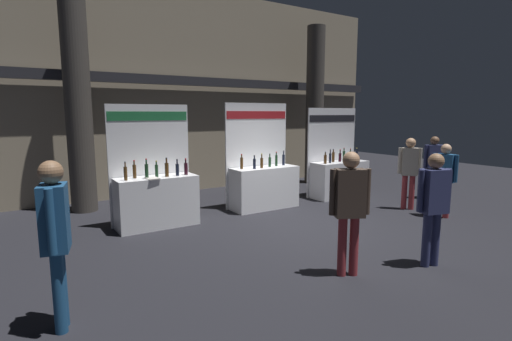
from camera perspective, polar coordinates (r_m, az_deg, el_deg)
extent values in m
plane|color=black|center=(7.88, 7.04, -8.13)|extent=(24.97, 24.97, 0.00)
cube|color=gray|center=(11.58, -8.06, 11.32)|extent=(12.48, 0.25, 5.67)
cube|color=#2D2D33|center=(11.32, -7.43, 12.84)|extent=(12.48, 0.20, 0.24)
cylinder|color=#423D38|center=(9.59, -24.78, 9.02)|extent=(0.57, 0.57, 4.93)
cylinder|color=#423D38|center=(12.63, 8.66, 9.37)|extent=(0.57, 0.57, 4.93)
cube|color=white|center=(7.91, -14.39, -4.51)|extent=(1.57, 0.60, 1.00)
cube|color=white|center=(8.11, -15.33, 0.84)|extent=(1.65, 0.04, 2.42)
cube|color=#1E6638|center=(8.02, -15.56, 7.75)|extent=(1.60, 0.01, 0.18)
cylinder|color=#472D14|center=(7.55, -18.70, -0.44)|extent=(0.06, 0.06, 0.25)
cylinder|color=#472D14|center=(7.53, -18.76, 0.81)|extent=(0.03, 0.03, 0.08)
cylinder|color=black|center=(7.52, -18.77, 1.17)|extent=(0.03, 0.03, 0.02)
cylinder|color=#472D14|center=(7.75, -17.49, -0.15)|extent=(0.07, 0.07, 0.26)
cylinder|color=#472D14|center=(7.73, -17.55, 1.06)|extent=(0.03, 0.03, 0.07)
cylinder|color=red|center=(7.73, -17.56, 1.40)|extent=(0.03, 0.03, 0.02)
cylinder|color=#19381E|center=(7.65, -15.84, -0.12)|extent=(0.07, 0.07, 0.28)
cylinder|color=#19381E|center=(7.62, -15.89, 1.24)|extent=(0.03, 0.03, 0.09)
cylinder|color=red|center=(7.62, -15.91, 1.63)|extent=(0.03, 0.03, 0.02)
cylinder|color=#19381E|center=(7.77, -14.46, -0.06)|extent=(0.06, 0.06, 0.24)
cylinder|color=#19381E|center=(7.75, -14.50, 1.06)|extent=(0.03, 0.03, 0.07)
cylinder|color=gold|center=(7.75, -14.51, 1.36)|extent=(0.03, 0.03, 0.02)
cylinder|color=#472D14|center=(7.78, -13.03, 0.10)|extent=(0.07, 0.07, 0.27)
cylinder|color=#472D14|center=(7.76, -13.07, 1.40)|extent=(0.03, 0.03, 0.09)
cylinder|color=black|center=(7.75, -13.09, 1.79)|extent=(0.03, 0.03, 0.02)
cylinder|color=black|center=(7.85, -11.53, 0.09)|extent=(0.07, 0.07, 0.24)
cylinder|color=black|center=(7.83, -11.57, 1.24)|extent=(0.03, 0.03, 0.08)
cylinder|color=black|center=(7.82, -11.58, 1.59)|extent=(0.03, 0.03, 0.02)
cylinder|color=black|center=(7.95, -10.31, 0.25)|extent=(0.07, 0.07, 0.24)
cylinder|color=black|center=(7.93, -10.34, 1.38)|extent=(0.03, 0.03, 0.08)
cylinder|color=red|center=(7.92, -10.35, 1.71)|extent=(0.03, 0.03, 0.02)
cube|color=silver|center=(7.61, -15.07, -1.12)|extent=(0.23, 0.32, 0.02)
cube|color=white|center=(9.16, 1.26, -2.56)|extent=(1.62, 0.60, 0.98)
cube|color=white|center=(9.33, 0.11, 2.29)|extent=(1.70, 0.04, 2.48)
cube|color=maroon|center=(9.25, 0.19, 8.19)|extent=(1.65, 0.01, 0.18)
cylinder|color=#472D14|center=(8.78, -2.14, 1.08)|extent=(0.07, 0.07, 0.26)
cylinder|color=#472D14|center=(8.76, -2.14, 2.13)|extent=(0.03, 0.03, 0.06)
cylinder|color=red|center=(8.76, -2.14, 2.39)|extent=(0.03, 0.03, 0.02)
cylinder|color=black|center=(8.79, -0.24, 0.99)|extent=(0.07, 0.07, 0.23)
cylinder|color=black|center=(8.77, -0.24, 1.95)|extent=(0.03, 0.03, 0.07)
cylinder|color=black|center=(8.77, -0.24, 2.23)|extent=(0.03, 0.03, 0.02)
cylinder|color=#472D14|center=(8.93, 0.85, 1.11)|extent=(0.07, 0.07, 0.23)
cylinder|color=#472D14|center=(8.91, 0.85, 2.12)|extent=(0.03, 0.03, 0.09)
cylinder|color=gold|center=(8.90, 0.85, 2.46)|extent=(0.03, 0.03, 0.02)
cylinder|color=#19381E|center=(9.11, 2.04, 1.25)|extent=(0.06, 0.06, 0.23)
cylinder|color=#19381E|center=(9.10, 2.05, 2.17)|extent=(0.03, 0.03, 0.07)
cylinder|color=black|center=(9.09, 2.05, 2.43)|extent=(0.03, 0.03, 0.02)
cylinder|color=#19381E|center=(9.28, 3.01, 1.47)|extent=(0.06, 0.06, 0.26)
cylinder|color=#19381E|center=(9.26, 3.02, 2.47)|extent=(0.03, 0.03, 0.07)
cylinder|color=red|center=(9.26, 3.02, 2.73)|extent=(0.03, 0.03, 0.02)
cylinder|color=black|center=(9.44, 4.07, 1.57)|extent=(0.06, 0.06, 0.26)
cylinder|color=black|center=(9.42, 4.08, 2.59)|extent=(0.03, 0.03, 0.08)
cylinder|color=black|center=(9.42, 4.09, 2.89)|extent=(0.03, 0.03, 0.02)
cube|color=white|center=(10.66, 12.23, -1.26)|extent=(1.62, 0.60, 0.95)
cube|color=white|center=(10.81, 11.07, 2.71)|extent=(1.70, 0.04, 2.38)
cube|color=black|center=(10.74, 11.30, 7.54)|extent=(1.65, 0.01, 0.18)
cylinder|color=#472D14|center=(10.10, 10.18, 1.64)|extent=(0.08, 0.08, 0.22)
cylinder|color=#472D14|center=(10.09, 10.20, 2.45)|extent=(0.03, 0.03, 0.06)
cylinder|color=black|center=(10.08, 10.21, 2.68)|extent=(0.03, 0.03, 0.02)
cylinder|color=black|center=(10.27, 10.88, 1.80)|extent=(0.06, 0.06, 0.25)
cylinder|color=black|center=(10.25, 10.91, 2.73)|extent=(0.03, 0.03, 0.09)
cylinder|color=black|center=(10.24, 10.92, 3.02)|extent=(0.03, 0.03, 0.02)
cylinder|color=#472D14|center=(10.48, 11.33, 1.96)|extent=(0.07, 0.07, 0.26)
cylinder|color=#472D14|center=(10.47, 11.35, 2.84)|extent=(0.03, 0.03, 0.06)
cylinder|color=black|center=(10.46, 11.36, 3.06)|extent=(0.03, 0.03, 0.02)
cylinder|color=black|center=(10.61, 12.29, 1.90)|extent=(0.08, 0.08, 0.22)
cylinder|color=black|center=(10.59, 12.31, 2.73)|extent=(0.03, 0.03, 0.09)
cylinder|color=red|center=(10.58, 12.32, 3.01)|extent=(0.03, 0.03, 0.02)
cylinder|color=#19381E|center=(10.78, 12.84, 2.10)|extent=(0.07, 0.07, 0.27)
cylinder|color=#19381E|center=(10.77, 12.87, 3.00)|extent=(0.03, 0.03, 0.07)
cylinder|color=red|center=(10.76, 12.87, 3.23)|extent=(0.03, 0.03, 0.02)
cylinder|color=#19381E|center=(10.90, 13.74, 2.10)|extent=(0.06, 0.06, 0.25)
cylinder|color=#19381E|center=(10.89, 13.77, 2.92)|extent=(0.03, 0.03, 0.06)
cylinder|color=red|center=(10.88, 13.78, 3.12)|extent=(0.03, 0.03, 0.02)
cylinder|color=black|center=(11.03, 14.61, 2.16)|extent=(0.06, 0.06, 0.26)
cylinder|color=black|center=(11.01, 14.64, 2.99)|extent=(0.03, 0.03, 0.06)
cylinder|color=gold|center=(11.01, 14.64, 3.19)|extent=(0.03, 0.03, 0.02)
cylinder|color=#38383D|center=(9.18, 15.20, -3.76)|extent=(0.37, 0.37, 0.69)
torus|color=black|center=(9.11, 15.29, -1.56)|extent=(0.36, 0.36, 0.02)
cylinder|color=maroon|center=(9.35, 25.33, -3.82)|extent=(0.12, 0.12, 0.77)
cylinder|color=maroon|center=(9.28, 26.30, -3.97)|extent=(0.12, 0.12, 0.77)
cube|color=navy|center=(9.21, 26.09, 0.31)|extent=(0.24, 0.40, 0.61)
sphere|color=tan|center=(9.16, 26.26, 2.88)|extent=(0.21, 0.21, 0.21)
cylinder|color=navy|center=(9.30, 24.79, 0.56)|extent=(0.08, 0.08, 0.58)
cylinder|color=navy|center=(9.11, 27.43, 0.24)|extent=(0.08, 0.08, 0.58)
cylinder|color=maroon|center=(9.74, 21.03, -2.99)|extent=(0.12, 0.12, 0.81)
cylinder|color=maroon|center=(9.75, 21.99, -3.02)|extent=(0.12, 0.12, 0.81)
cube|color=#ADA393|center=(9.64, 21.74, 1.23)|extent=(0.39, 0.40, 0.64)
sphere|color=tan|center=(9.59, 21.88, 3.81)|extent=(0.22, 0.22, 0.22)
cylinder|color=#ADA393|center=(9.61, 20.45, 1.37)|extent=(0.08, 0.08, 0.61)
cylinder|color=#ADA393|center=(9.66, 23.03, 1.27)|extent=(0.08, 0.08, 0.61)
cylinder|color=navy|center=(4.58, -27.07, -15.81)|extent=(0.12, 0.12, 0.86)
cylinder|color=navy|center=(4.71, -26.85, -15.10)|extent=(0.12, 0.12, 0.86)
cube|color=navy|center=(4.40, -27.62, -6.21)|extent=(0.32, 0.40, 0.68)
sphere|color=#8C6647|center=(4.32, -28.04, -0.23)|extent=(0.24, 0.24, 0.24)
cylinder|color=navy|center=(4.19, -28.04, -6.72)|extent=(0.08, 0.08, 0.65)
cylinder|color=navy|center=(4.61, -27.28, -5.34)|extent=(0.08, 0.08, 0.65)
cylinder|color=navy|center=(6.26, 23.84, -9.34)|extent=(0.12, 0.12, 0.81)
cylinder|color=navy|center=(6.36, 24.92, -9.13)|extent=(0.12, 0.12, 0.81)
cube|color=navy|center=(6.14, 24.80, -2.77)|extent=(0.43, 0.34, 0.64)
sphere|color=#8C6647|center=(6.08, 25.05, 1.27)|extent=(0.22, 0.22, 0.22)
cylinder|color=navy|center=(5.99, 23.14, -2.79)|extent=(0.08, 0.08, 0.61)
cylinder|color=navy|center=(6.30, 26.39, -2.47)|extent=(0.08, 0.08, 0.61)
cylinder|color=silver|center=(11.20, 24.16, -1.77)|extent=(0.12, 0.12, 0.79)
cylinder|color=silver|center=(11.30, 24.89, -1.73)|extent=(0.12, 0.12, 0.79)
cube|color=navy|center=(11.16, 24.75, 1.84)|extent=(0.45, 0.36, 0.63)
sphere|color=brown|center=(11.12, 24.89, 4.03)|extent=(0.22, 0.22, 0.22)
cylinder|color=navy|center=(11.02, 23.72, 1.91)|extent=(0.08, 0.08, 0.60)
cylinder|color=navy|center=(11.30, 25.77, 1.93)|extent=(0.08, 0.08, 0.60)
cylinder|color=maroon|center=(5.56, 12.59, -10.87)|extent=(0.12, 0.12, 0.84)
cylinder|color=maroon|center=(5.62, 14.25, -10.74)|extent=(0.12, 0.12, 0.84)
cube|color=#47382D|center=(5.39, 13.70, -3.26)|extent=(0.45, 0.37, 0.66)
sphere|color=tan|center=(5.32, 13.86, 1.51)|extent=(0.23, 0.23, 0.23)
cylinder|color=#47382D|center=(5.31, 11.20, -3.17)|extent=(0.08, 0.08, 0.63)
cylinder|color=#47382D|center=(5.47, 16.13, -3.01)|extent=(0.08, 0.08, 0.63)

